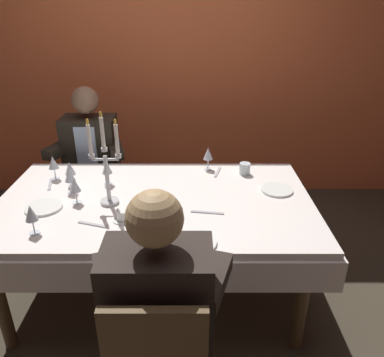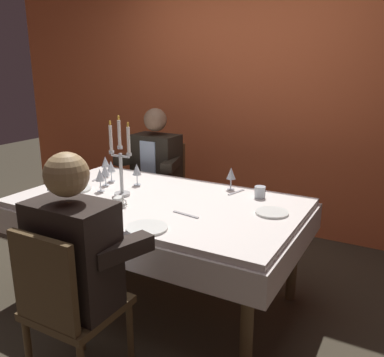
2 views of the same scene
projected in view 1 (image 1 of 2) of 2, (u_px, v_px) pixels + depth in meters
ground_plane at (161, 293)px, 2.59m from camera, size 12.00×12.00×0.00m
back_wall at (170, 58)px, 3.52m from camera, size 6.00×0.12×2.70m
dining_table at (157, 216)px, 2.33m from camera, size 1.94×1.14×0.74m
candelabra at (108, 168)px, 2.14m from camera, size 0.19×0.11×0.56m
dinner_plate_0 at (278, 190)px, 2.37m from camera, size 0.20×0.20×0.01m
dinner_plate_1 at (195, 242)px, 1.86m from camera, size 0.23×0.23×0.01m
dinner_plate_2 at (45, 207)px, 2.18m from camera, size 0.21×0.21×0.01m
wine_glass_0 at (210, 154)px, 2.63m from camera, size 0.07×0.07×0.16m
wine_glass_1 at (33, 214)px, 1.90m from camera, size 0.07×0.07×0.16m
wine_glass_2 at (108, 168)px, 2.42m from camera, size 0.07×0.07×0.16m
wine_glass_3 at (76, 185)px, 2.19m from camera, size 0.07×0.07×0.16m
wine_glass_4 at (72, 169)px, 2.40m from camera, size 0.07×0.07×0.16m
wine_glass_5 at (55, 163)px, 2.49m from camera, size 0.07×0.07×0.16m
wine_glass_6 at (71, 176)px, 2.31m from camera, size 0.07×0.07×0.16m
water_tumbler_0 at (246, 169)px, 2.59m from camera, size 0.08×0.08×0.08m
coffee_cup_0 at (125, 215)px, 2.05m from camera, size 0.13×0.12×0.06m
knife_0 at (209, 212)px, 2.13m from camera, size 0.19×0.05×0.01m
spoon_1 at (219, 172)px, 2.63m from camera, size 0.06×0.17×0.01m
fork_2 at (52, 184)px, 2.46m from camera, size 0.06×0.17×0.01m
fork_3 at (94, 224)px, 2.01m from camera, size 0.17×0.07×0.01m
seated_diner_0 at (93, 148)px, 3.09m from camera, size 0.63×0.48×1.24m
seated_diner_1 at (160, 306)px, 1.48m from camera, size 0.63×0.48×1.24m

